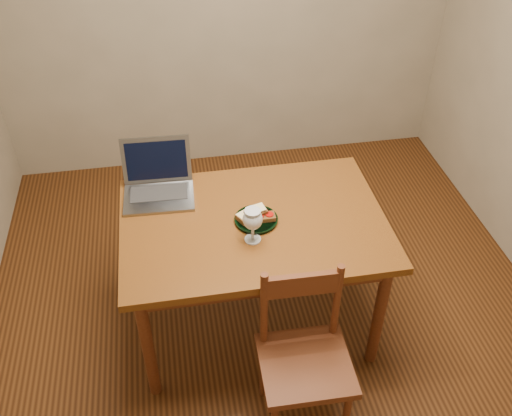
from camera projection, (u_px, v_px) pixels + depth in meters
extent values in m
cube|color=black|center=(267.00, 306.00, 3.35)|extent=(3.20, 3.20, 0.02)
cube|color=#50270D|center=(254.00, 224.00, 2.81)|extent=(1.30, 0.90, 0.04)
cylinder|color=#441F0E|center=(148.00, 347.00, 2.68)|extent=(0.06, 0.06, 0.70)
cylinder|color=#441F0E|center=(379.00, 315.00, 2.84)|extent=(0.06, 0.06, 0.70)
cylinder|color=#441F0E|center=(144.00, 242.00, 3.25)|extent=(0.06, 0.06, 0.70)
cylinder|color=#441F0E|center=(337.00, 220.00, 3.40)|extent=(0.06, 0.06, 0.70)
cube|color=#441F0E|center=(305.00, 365.00, 2.53)|extent=(0.41, 0.39, 0.04)
cube|color=#441F0E|center=(302.00, 285.00, 2.42)|extent=(0.33, 0.04, 0.12)
cylinder|color=black|center=(256.00, 220.00, 2.79)|extent=(0.21, 0.21, 0.02)
cube|color=slate|center=(159.00, 198.00, 2.92)|extent=(0.37, 0.26, 0.02)
cube|color=slate|center=(156.00, 160.00, 2.97)|extent=(0.36, 0.09, 0.24)
cube|color=black|center=(156.00, 160.00, 2.97)|extent=(0.32, 0.07, 0.20)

